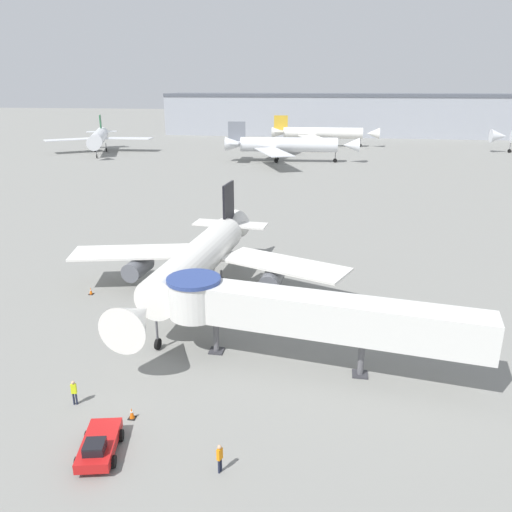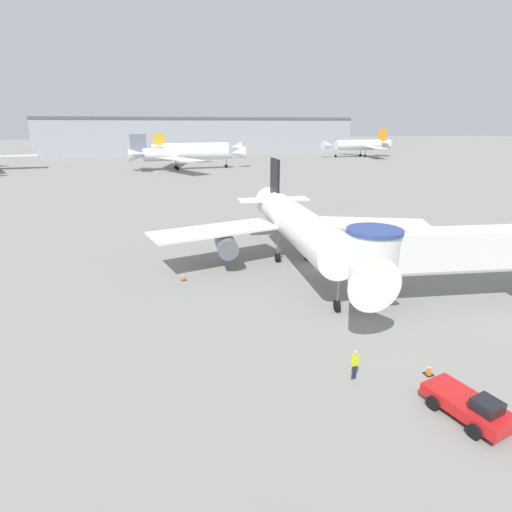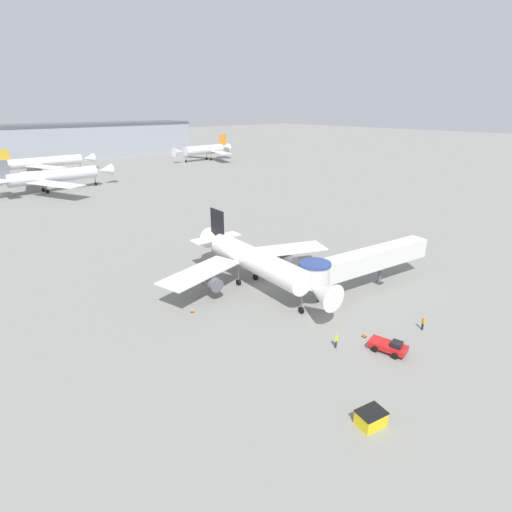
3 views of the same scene
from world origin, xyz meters
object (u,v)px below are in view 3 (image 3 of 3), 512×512
object	(u,v)px
jet_bridge	(359,262)
traffic_cone_port_wing	(192,310)
service_container_yellow	(371,418)
traffic_cone_near_nose	(364,334)
main_airplane	(254,261)
background_jet_orange_tail	(205,150)
background_jet_gold_tail	(44,162)
ground_crew_marshaller	(336,340)
pushback_tug_red	(389,346)
ground_crew_wing_walker	(423,322)
background_jet_gray_tail	(51,176)

from	to	relation	value
jet_bridge	traffic_cone_port_wing	distance (m)	23.84
service_container_yellow	traffic_cone_near_nose	size ratio (longest dim) A/B	3.48
main_airplane	traffic_cone_port_wing	xyz separation A→B (m)	(-11.09, -0.79, -3.70)
service_container_yellow	background_jet_orange_tail	bearing A→B (deg)	60.37
background_jet_gold_tail	background_jet_orange_tail	world-z (taller)	background_jet_orange_tail
jet_bridge	background_jet_gold_tail	xyz separation A→B (m)	(-4.47, 141.55, 0.16)
ground_crew_marshaller	main_airplane	bearing A→B (deg)	67.10
traffic_cone_near_nose	service_container_yellow	bearing A→B (deg)	-143.19
traffic_cone_near_nose	background_jet_gold_tail	size ratio (longest dim) A/B	0.02
pushback_tug_red	ground_crew_wing_walker	xyz separation A→B (m)	(6.95, -0.15, 0.33)
service_container_yellow	ground_crew_marshaller	bearing A→B (deg)	52.93
jet_bridge	background_jet_gold_tail	bearing A→B (deg)	99.96
background_jet_gray_tail	traffic_cone_port_wing	bearing A→B (deg)	169.72
background_jet_gold_tail	ground_crew_wing_walker	bearing A→B (deg)	177.40
traffic_cone_port_wing	ground_crew_wing_walker	xyz separation A→B (m)	(18.22, -21.39, 0.66)
ground_crew_wing_walker	background_jet_gray_tail	world-z (taller)	background_jet_gray_tail
ground_crew_marshaller	traffic_cone_port_wing	bearing A→B (deg)	102.15
pushback_tug_red	traffic_cone_port_wing	world-z (taller)	pushback_tug_red
ground_crew_wing_walker	background_jet_gray_tail	xyz separation A→B (m)	(-9.03, 114.88, 3.62)
traffic_cone_near_nose	ground_crew_marshaller	distance (m)	4.32
jet_bridge	traffic_cone_port_wing	size ratio (longest dim) A/B	32.56
ground_crew_marshaller	background_jet_gray_tail	xyz separation A→B (m)	(1.64, 110.57, 3.62)
background_jet_gold_tail	pushback_tug_red	bearing A→B (deg)	174.80
jet_bridge	service_container_yellow	distance (m)	26.47
traffic_cone_port_wing	ground_crew_wing_walker	world-z (taller)	ground_crew_wing_walker
background_jet_gold_tail	background_jet_gray_tail	bearing A→B (deg)	165.53
traffic_cone_near_nose	background_jet_gray_tail	bearing A→B (deg)	91.32
pushback_tug_red	background_jet_gold_tail	bearing A→B (deg)	74.89
background_jet_gold_tail	main_airplane	bearing A→B (deg)	174.37
service_container_yellow	main_airplane	bearing A→B (deg)	68.95
traffic_cone_port_wing	background_jet_orange_tail	xyz separation A→B (m)	(86.38, 124.52, 4.65)
main_airplane	background_jet_orange_tail	size ratio (longest dim) A/B	0.83
main_airplane	background_jet_gray_tail	bearing A→B (deg)	95.33
main_airplane	background_jet_gold_tail	world-z (taller)	background_jet_gold_tail
service_container_yellow	background_jet_gray_tail	distance (m)	119.93
main_airplane	background_jet_gray_tail	distance (m)	92.72
traffic_cone_near_nose	ground_crew_wing_walker	bearing A→B (deg)	-28.74
pushback_tug_red	background_jet_orange_tail	size ratio (longest dim) A/B	0.12
background_jet_orange_tail	traffic_cone_near_nose	bearing A→B (deg)	-29.29
pushback_tug_red	traffic_cone_port_wing	distance (m)	24.05
traffic_cone_port_wing	background_jet_gold_tail	world-z (taller)	background_jet_gold_tail
ground_crew_marshaller	ground_crew_wing_walker	bearing A→B (deg)	-33.73
jet_bridge	pushback_tug_red	bearing A→B (deg)	-123.36
jet_bridge	traffic_cone_near_nose	distance (m)	13.10
pushback_tug_red	service_container_yellow	distance (m)	11.57
traffic_cone_near_nose	background_jet_gold_tail	world-z (taller)	background_jet_gold_tail
jet_bridge	ground_crew_marshaller	world-z (taller)	jet_bridge
background_jet_orange_tail	background_jet_gray_tail	bearing A→B (deg)	-69.73
main_airplane	ground_crew_wing_walker	distance (m)	23.50
traffic_cone_port_wing	ground_crew_marshaller	distance (m)	18.68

